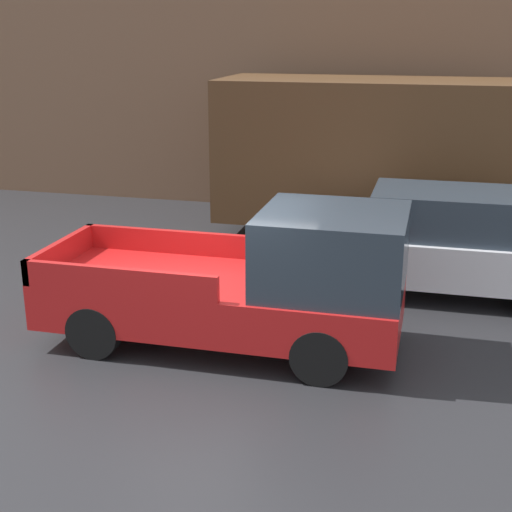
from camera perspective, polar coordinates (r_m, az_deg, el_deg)
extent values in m
plane|color=#232326|center=(10.11, -3.37, -7.77)|extent=(60.00, 60.00, 0.00)
cube|color=brown|center=(17.70, 5.17, 11.91)|extent=(28.00, 0.15, 5.12)
cube|color=red|center=(10.17, -2.78, -3.50)|extent=(5.06, 1.98, 0.66)
cube|color=#28333D|center=(9.56, 6.17, 0.47)|extent=(1.92, 1.86, 1.06)
cube|color=red|center=(11.20, -6.99, 1.17)|extent=(2.78, 0.10, 0.36)
cube|color=red|center=(9.57, -11.01, -1.96)|extent=(2.78, 0.10, 0.36)
cube|color=red|center=(10.95, -15.32, 0.27)|extent=(0.10, 1.98, 0.36)
cylinder|color=black|center=(10.76, 6.65, -4.04)|extent=(0.75, 0.26, 0.75)
cylinder|color=black|center=(9.18, 5.13, -7.97)|extent=(0.75, 0.26, 0.75)
cylinder|color=black|center=(11.55, -8.96, -2.58)|extent=(0.75, 0.26, 0.75)
cylinder|color=black|center=(10.09, -12.81, -5.89)|extent=(0.75, 0.26, 0.75)
cube|color=silver|center=(12.51, 14.68, 0.12)|extent=(4.87, 1.83, 0.74)
cube|color=#28333D|center=(12.32, 15.62, 3.35)|extent=(2.68, 1.61, 0.74)
cylinder|color=black|center=(13.45, 8.16, 0.35)|extent=(0.73, 0.22, 0.73)
cylinder|color=black|center=(11.91, 7.26, -1.94)|extent=(0.73, 0.22, 0.73)
cube|color=#472D19|center=(15.31, 8.48, 8.38)|extent=(5.94, 2.52, 2.91)
cylinder|color=black|center=(16.85, 4.57, 4.40)|extent=(0.93, 0.30, 0.93)
cylinder|color=black|center=(14.70, 3.05, 2.44)|extent=(0.93, 0.30, 0.93)
cube|color=gold|center=(17.62, 6.78, 5.21)|extent=(0.45, 0.40, 1.10)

